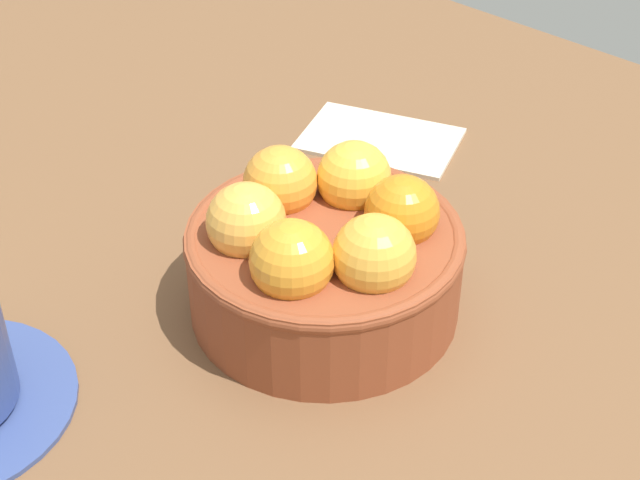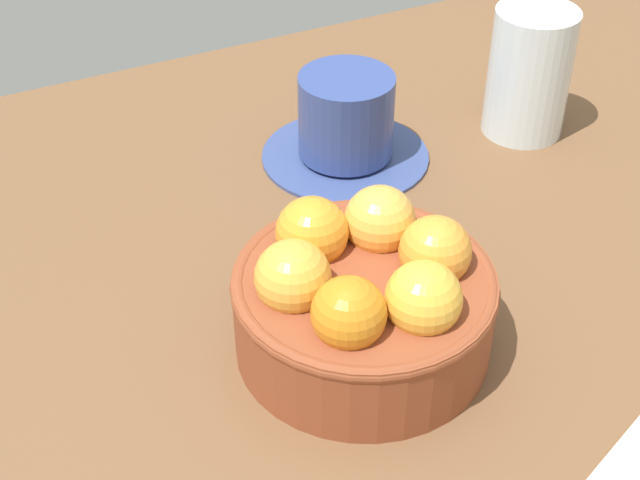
{
  "view_description": "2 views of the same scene",
  "coord_description": "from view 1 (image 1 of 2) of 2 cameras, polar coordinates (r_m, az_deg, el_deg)",
  "views": [
    {
      "loc": [
        -30.32,
        32.78,
        38.19
      ],
      "look_at": [
        -0.99,
        1.44,
        6.31
      ],
      "focal_mm": 54.73,
      "sensor_mm": 36.0,
      "label": 1
    },
    {
      "loc": [
        -20.9,
        -36.33,
        41.39
      ],
      "look_at": [
        -1.63,
        2.72,
        7.11
      ],
      "focal_mm": 51.85,
      "sensor_mm": 36.0,
      "label": 2
    }
  ],
  "objects": [
    {
      "name": "ground_plane",
      "position": [
        0.6,
        0.25,
        -5.67
      ],
      "size": [
        125.18,
        84.84,
        4.81
      ],
      "primitive_type": "cube",
      "color": "brown"
    },
    {
      "name": "terracotta_bowl",
      "position": [
        0.56,
        0.25,
        -0.83
      ],
      "size": [
        16.15,
        16.15,
        8.92
      ],
      "color": "brown",
      "rests_on": "ground_plane"
    },
    {
      "name": "folded_napkin",
      "position": [
        0.75,
        3.52,
        6.0
      ],
      "size": [
        13.52,
        11.28,
        0.6
      ],
      "primitive_type": "cube",
      "rotation": [
        0.0,
        0.0,
        0.37
      ],
      "color": "beige",
      "rests_on": "ground_plane"
    }
  ]
}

